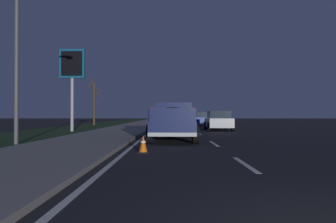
{
  "coord_description": "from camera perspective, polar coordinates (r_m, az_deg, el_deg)",
  "views": [
    {
      "loc": [
        -2.64,
        1.89,
        1.26
      ],
      "look_at": [
        14.31,
        2.03,
        1.44
      ],
      "focal_mm": 31.92,
      "sensor_mm": 36.0,
      "label": 1
    }
  ],
  "objects": [
    {
      "name": "ground",
      "position": [
        29.73,
        4.13,
        -3.04
      ],
      "size": [
        144.0,
        144.0,
        0.0
      ],
      "primitive_type": "plane",
      "color": "black"
    },
    {
      "name": "sidewalk_shoulder",
      "position": [
        29.91,
        -6.85,
        -2.9
      ],
      "size": [
        108.0,
        4.0,
        0.12
      ],
      "primitive_type": "cube",
      "color": "gray",
      "rests_on": "ground"
    },
    {
      "name": "grass_verge",
      "position": [
        30.95,
        -16.08,
        -2.91
      ],
      "size": [
        108.0,
        6.0,
        0.01
      ],
      "primitive_type": "cube",
      "color": "#1E3819",
      "rests_on": "ground"
    },
    {
      "name": "lane_markings",
      "position": [
        31.65,
        -0.72,
        -2.88
      ],
      "size": [
        108.0,
        3.54,
        0.01
      ],
      "color": "silver",
      "rests_on": "ground"
    },
    {
      "name": "pickup_truck",
      "position": [
        14.87,
        1.01,
        -1.68
      ],
      "size": [
        5.47,
        2.37,
        1.87
      ],
      "color": "#141E4C",
      "rests_on": "ground"
    },
    {
      "name": "sedan_red",
      "position": [
        39.98,
        5.52,
        -1.29
      ],
      "size": [
        4.44,
        2.08,
        1.54
      ],
      "color": "maroon",
      "rests_on": "ground"
    },
    {
      "name": "sedan_blue",
      "position": [
        33.15,
        6.59,
        -1.43
      ],
      "size": [
        4.43,
        2.08,
        1.54
      ],
      "color": "navy",
      "rests_on": "ground"
    },
    {
      "name": "sedan_white",
      "position": [
        40.76,
        0.72,
        -1.28
      ],
      "size": [
        4.44,
        2.09,
        1.54
      ],
      "color": "silver",
      "rests_on": "ground"
    },
    {
      "name": "sedan_silver",
      "position": [
        24.21,
        9.57,
        -1.72
      ],
      "size": [
        4.45,
        2.1,
        1.54
      ],
      "color": "#B2B5BA",
      "rests_on": "ground"
    },
    {
      "name": "gas_price_sign",
      "position": [
        23.95,
        -17.83,
        7.54
      ],
      "size": [
        0.27,
        1.9,
        6.23
      ],
      "color": "#99999E",
      "rests_on": "ground"
    },
    {
      "name": "street_light_near",
      "position": [
        14.43,
        -25.77,
        11.66
      ],
      "size": [
        0.36,
        1.97,
        7.04
      ],
      "color": "#4C4C51",
      "rests_on": "ground"
    },
    {
      "name": "bare_tree_far",
      "position": [
        36.8,
        -13.92,
        1.69
      ],
      "size": [
        0.88,
        1.81,
        5.62
      ],
      "color": "#423323",
      "rests_on": "ground"
    },
    {
      "name": "traffic_cone_near",
      "position": [
        9.98,
        -4.75,
        -6.22
      ],
      "size": [
        0.36,
        0.36,
        0.58
      ],
      "color": "black",
      "rests_on": "ground"
    }
  ]
}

